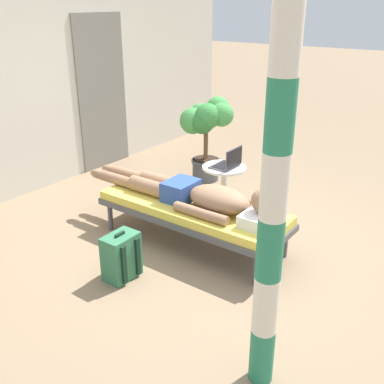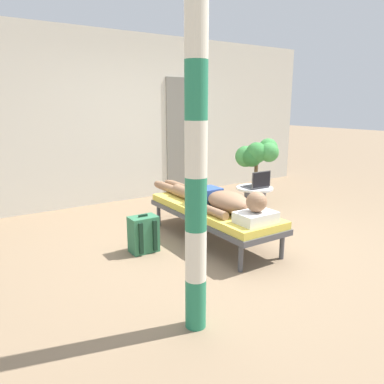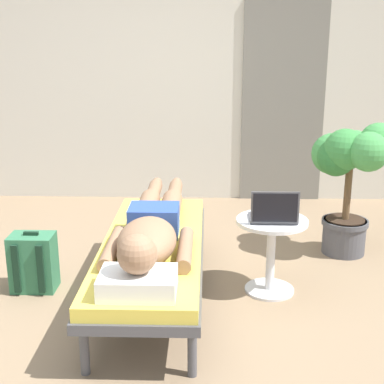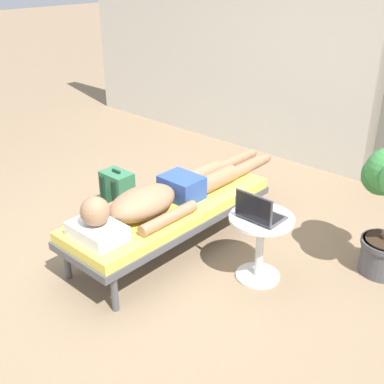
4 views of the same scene
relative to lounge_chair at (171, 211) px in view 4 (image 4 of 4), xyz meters
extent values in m
plane|color=#8C7256|center=(0.00, -0.16, -0.35)|extent=(40.00, 40.00, 0.00)
cube|color=beige|center=(0.00, 2.44, 1.00)|extent=(7.60, 0.20, 2.70)
cylinder|color=#4C4C51|center=(-0.28, 0.84, -0.21)|extent=(0.05, 0.05, 0.28)
cylinder|color=#4C4C51|center=(0.28, 0.84, -0.21)|extent=(0.05, 0.05, 0.28)
cylinder|color=#4C4C51|center=(-0.28, -0.84, -0.21)|extent=(0.05, 0.05, 0.28)
cylinder|color=#4C4C51|center=(0.28, -0.84, -0.21)|extent=(0.05, 0.05, 0.28)
cube|color=#4C4C51|center=(0.00, 0.00, -0.04)|extent=(0.66, 1.88, 0.06)
cube|color=#E5CC4C|center=(0.00, 0.00, 0.03)|extent=(0.63, 1.84, 0.08)
cube|color=white|center=(0.00, -0.73, 0.13)|extent=(0.40, 0.28, 0.11)
sphere|color=#997051|center=(0.00, -0.73, 0.29)|extent=(0.21, 0.21, 0.21)
ellipsoid|color=#997051|center=(0.00, -0.29, 0.19)|extent=(0.35, 0.60, 0.23)
cylinder|color=#997051|center=(-0.22, -0.24, 0.12)|extent=(0.09, 0.55, 0.09)
cylinder|color=#997051|center=(0.22, -0.24, 0.12)|extent=(0.09, 0.55, 0.09)
cube|color=#2D4C9E|center=(0.00, 0.14, 0.17)|extent=(0.33, 0.26, 0.19)
cylinder|color=#997051|center=(-0.09, 0.48, 0.15)|extent=(0.15, 0.42, 0.15)
cylinder|color=#997051|center=(-0.09, 0.91, 0.13)|extent=(0.11, 0.44, 0.11)
ellipsoid|color=#997051|center=(-0.09, 1.20, 0.12)|extent=(0.09, 0.20, 0.10)
cylinder|color=#997051|center=(0.09, 0.48, 0.15)|extent=(0.15, 0.42, 0.15)
cylinder|color=#997051|center=(0.09, 0.91, 0.13)|extent=(0.11, 0.44, 0.11)
ellipsoid|color=#997051|center=(0.09, 1.20, 0.12)|extent=(0.09, 0.20, 0.10)
cylinder|color=silver|center=(0.79, 0.15, -0.34)|extent=(0.34, 0.34, 0.02)
cylinder|color=silver|center=(0.79, 0.15, -0.09)|extent=(0.06, 0.06, 0.48)
cylinder|color=silver|center=(0.79, 0.15, 0.16)|extent=(0.48, 0.48, 0.02)
cube|color=#4C4C51|center=(0.79, 0.15, 0.19)|extent=(0.31, 0.22, 0.02)
cube|color=black|center=(0.79, 0.16, 0.20)|extent=(0.27, 0.15, 0.00)
cube|color=#4C4C51|center=(0.79, 0.03, 0.30)|extent=(0.31, 0.01, 0.21)
cube|color=black|center=(0.79, 0.03, 0.30)|extent=(0.29, 0.00, 0.19)
cube|color=#33724C|center=(-0.84, 0.13, -0.15)|extent=(0.30, 0.20, 0.40)
cube|color=#33724C|center=(-0.84, 0.25, -0.22)|extent=(0.23, 0.04, 0.18)
cube|color=black|center=(-0.93, 0.02, -0.15)|extent=(0.04, 0.02, 0.34)
cube|color=black|center=(-0.76, 0.02, -0.15)|extent=(0.04, 0.02, 0.34)
cube|color=black|center=(-0.84, 0.13, 0.07)|extent=(0.10, 0.02, 0.02)
cylinder|color=#4C4C51|center=(1.46, 0.85, -0.21)|extent=(0.34, 0.34, 0.28)
sphere|color=#2D7233|center=(1.34, 0.83, 0.45)|extent=(0.29, 0.29, 0.29)
camera|label=1|loc=(-3.13, -2.27, 1.83)|focal=42.23mm
camera|label=2|loc=(-2.48, -3.35, 1.23)|focal=34.45mm
camera|label=3|loc=(0.35, -3.30, 1.38)|focal=51.09mm
camera|label=4|loc=(2.47, -2.45, 1.87)|focal=45.06mm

